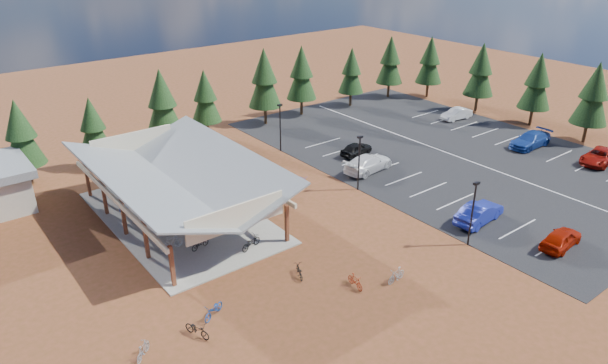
{
  "coord_description": "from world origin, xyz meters",
  "views": [
    {
      "loc": [
        -25.89,
        -29.9,
        21.28
      ],
      "look_at": [
        -0.28,
        3.14,
        1.84
      ],
      "focal_mm": 32.0,
      "sensor_mm": 36.0,
      "label": 1
    }
  ],
  "objects_px": {
    "bike_9": "(143,350)",
    "car_6": "(600,156)",
    "bike_1": "(171,243)",
    "car_7": "(530,140)",
    "bike_3": "(127,188)",
    "car_9": "(457,114)",
    "bike_7": "(185,185)",
    "lamp_post_0": "(473,209)",
    "car_1": "(479,213)",
    "bike_13": "(396,275)",
    "trash_bin_1": "(267,204)",
    "bike_16": "(292,184)",
    "bike_11": "(355,281)",
    "bike_2": "(130,206)",
    "bike_6": "(189,193)",
    "car_0": "(561,238)",
    "lamp_post_2": "(280,124)",
    "trash_bin_0": "(247,201)",
    "car_4": "(356,149)",
    "bike_14": "(302,180)",
    "bike_4": "(251,242)",
    "bike_15": "(283,177)",
    "bike_0": "(200,243)",
    "bike_10": "(214,310)",
    "bike_pavilion": "(177,175)",
    "bike_8": "(197,329)",
    "bike_5": "(219,215)",
    "car_3": "(368,163)",
    "bike_12": "(299,271)"
  },
  "relations": [
    {
      "from": "bike_0",
      "to": "car_0",
      "type": "height_order",
      "value": "car_0"
    },
    {
      "from": "bike_11",
      "to": "bike_5",
      "type": "bearing_deg",
      "value": 107.7
    },
    {
      "from": "bike_0",
      "to": "car_7",
      "type": "distance_m",
      "value": 38.14
    },
    {
      "from": "car_6",
      "to": "car_7",
      "type": "xyz_separation_m",
      "value": [
        -1.36,
        6.8,
        0.07
      ]
    },
    {
      "from": "bike_3",
      "to": "car_9",
      "type": "xyz_separation_m",
      "value": [
        40.14,
        -4.53,
        0.1
      ]
    },
    {
      "from": "car_4",
      "to": "bike_14",
      "type": "bearing_deg",
      "value": 95.21
    },
    {
      "from": "trash_bin_0",
      "to": "bike_2",
      "type": "xyz_separation_m",
      "value": [
        -8.34,
        4.96,
        0.11
      ]
    },
    {
      "from": "bike_9",
      "to": "bike_5",
      "type": "bearing_deg",
      "value": -88.38
    },
    {
      "from": "bike_9",
      "to": "car_9",
      "type": "height_order",
      "value": "car_9"
    },
    {
      "from": "bike_9",
      "to": "car_3",
      "type": "xyz_separation_m",
      "value": [
        27.43,
        10.82,
        0.39
      ]
    },
    {
      "from": "bike_9",
      "to": "car_6",
      "type": "xyz_separation_m",
      "value": [
        47.09,
        -2.01,
        0.3
      ]
    },
    {
      "from": "trash_bin_1",
      "to": "bike_8",
      "type": "distance_m",
      "value": 16.09
    },
    {
      "from": "bike_14",
      "to": "car_1",
      "type": "xyz_separation_m",
      "value": [
        6.67,
        -14.45,
        0.46
      ]
    },
    {
      "from": "lamp_post_2",
      "to": "bike_15",
      "type": "xyz_separation_m",
      "value": [
        -4.43,
        -6.56,
        -2.48
      ]
    },
    {
      "from": "bike_12",
      "to": "car_9",
      "type": "relative_size",
      "value": 0.39
    },
    {
      "from": "bike_11",
      "to": "bike_2",
      "type": "bearing_deg",
      "value": 118.72
    },
    {
      "from": "bike_6",
      "to": "bike_7",
      "type": "bearing_deg",
      "value": -18.98
    },
    {
      "from": "bike_pavilion",
      "to": "car_9",
      "type": "bearing_deg",
      "value": 3.38
    },
    {
      "from": "car_9",
      "to": "lamp_post_0",
      "type": "bearing_deg",
      "value": -44.86
    },
    {
      "from": "bike_2",
      "to": "car_0",
      "type": "bearing_deg",
      "value": -130.15
    },
    {
      "from": "bike_10",
      "to": "trash_bin_1",
      "type": "bearing_deg",
      "value": 105.23
    },
    {
      "from": "bike_2",
      "to": "bike_4",
      "type": "bearing_deg",
      "value": -149.62
    },
    {
      "from": "bike_7",
      "to": "car_9",
      "type": "height_order",
      "value": "car_9"
    },
    {
      "from": "bike_5",
      "to": "bike_7",
      "type": "relative_size",
      "value": 0.93
    },
    {
      "from": "bike_13",
      "to": "trash_bin_1",
      "type": "bearing_deg",
      "value": 177.93
    },
    {
      "from": "bike_6",
      "to": "car_0",
      "type": "bearing_deg",
      "value": -147.66
    },
    {
      "from": "bike_1",
      "to": "bike_4",
      "type": "xyz_separation_m",
      "value": [
        4.66,
        -3.44,
        -0.06
      ]
    },
    {
      "from": "bike_2",
      "to": "bike_9",
      "type": "relative_size",
      "value": 1.11
    },
    {
      "from": "bike_14",
      "to": "bike_0",
      "type": "bearing_deg",
      "value": -159.67
    },
    {
      "from": "bike_5",
      "to": "bike_15",
      "type": "height_order",
      "value": "bike_5"
    },
    {
      "from": "bike_1",
      "to": "car_7",
      "type": "distance_m",
      "value": 39.96
    },
    {
      "from": "bike_9",
      "to": "bike_1",
      "type": "bearing_deg",
      "value": -76.4
    },
    {
      "from": "car_9",
      "to": "car_3",
      "type": "bearing_deg",
      "value": -70.61
    },
    {
      "from": "lamp_post_2",
      "to": "bike_8",
      "type": "distance_m",
      "value": 29.32
    },
    {
      "from": "bike_15",
      "to": "bike_8",
      "type": "bearing_deg",
      "value": 59.27
    },
    {
      "from": "bike_13",
      "to": "car_4",
      "type": "relative_size",
      "value": 0.43
    },
    {
      "from": "lamp_post_0",
      "to": "car_1",
      "type": "xyz_separation_m",
      "value": [
        3.49,
        1.63,
        -2.12
      ]
    },
    {
      "from": "bike_pavilion",
      "to": "trash_bin_0",
      "type": "xyz_separation_m",
      "value": [
        5.41,
        -1.54,
        -3.37
      ]
    },
    {
      "from": "bike_pavilion",
      "to": "bike_1",
      "type": "relative_size",
      "value": 10.43
    },
    {
      "from": "car_0",
      "to": "bike_7",
      "type": "bearing_deg",
      "value": 29.56
    },
    {
      "from": "lamp_post_0",
      "to": "bike_2",
      "type": "xyz_separation_m",
      "value": [
        -17.94,
        20.42,
        -2.42
      ]
    },
    {
      "from": "bike_16",
      "to": "car_7",
      "type": "bearing_deg",
      "value": 68.69
    },
    {
      "from": "lamp_post_2",
      "to": "trash_bin_0",
      "type": "height_order",
      "value": "lamp_post_2"
    },
    {
      "from": "lamp_post_0",
      "to": "car_1",
      "type": "height_order",
      "value": "lamp_post_0"
    },
    {
      "from": "lamp_post_0",
      "to": "bike_11",
      "type": "xyz_separation_m",
      "value": [
        -10.26,
        1.24,
        -2.5
      ]
    },
    {
      "from": "bike_6",
      "to": "bike_15",
      "type": "height_order",
      "value": "bike_15"
    },
    {
      "from": "bike_2",
      "to": "bike_3",
      "type": "bearing_deg",
      "value": -11.64
    },
    {
      "from": "bike_6",
      "to": "car_4",
      "type": "height_order",
      "value": "car_4"
    },
    {
      "from": "car_1",
      "to": "bike_15",
      "type": "bearing_deg",
      "value": 20.65
    },
    {
      "from": "bike_0",
      "to": "car_1",
      "type": "distance_m",
      "value": 21.98
    }
  ]
}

